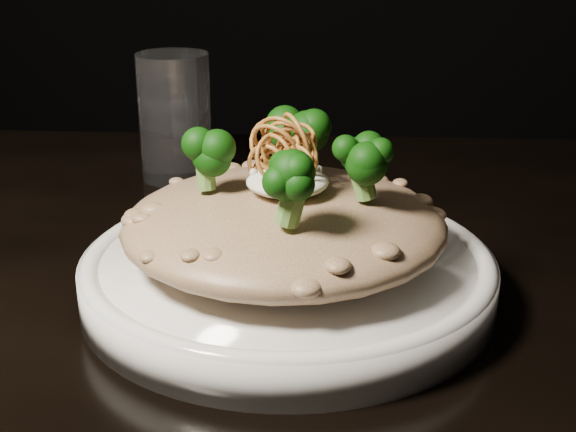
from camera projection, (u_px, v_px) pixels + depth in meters
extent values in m
cube|color=black|center=(290.00, 330.00, 0.52)|extent=(1.10, 0.80, 0.04)
cylinder|color=white|center=(288.00, 276.00, 0.52)|extent=(0.26, 0.26, 0.03)
ellipsoid|color=brown|center=(284.00, 224.00, 0.50)|extent=(0.20, 0.20, 0.04)
ellipsoid|color=white|center=(287.00, 182.00, 0.49)|extent=(0.05, 0.05, 0.01)
cylinder|color=white|center=(175.00, 117.00, 0.73)|extent=(0.08, 0.08, 0.11)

